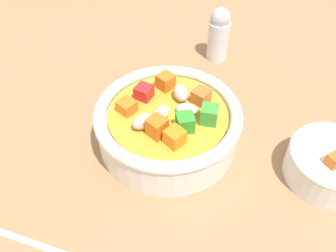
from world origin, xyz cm
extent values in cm
cube|color=#9E754F|center=(0.00, 0.00, -1.00)|extent=(140.00, 140.00, 2.00)
cylinder|color=white|center=(0.00, 0.00, 1.95)|extent=(15.81, 15.81, 3.90)
torus|color=white|center=(0.00, 0.00, 4.32)|extent=(16.27, 16.27, 1.41)
cylinder|color=gold|center=(0.00, 0.00, 4.10)|extent=(13.17, 13.17, 0.40)
ellipsoid|color=beige|center=(-1.14, -1.71, 4.83)|extent=(2.84, 2.80, 1.05)
cube|color=orange|center=(3.69, -2.47, 5.16)|extent=(1.94, 1.94, 1.72)
cube|color=orange|center=(-1.71, 2.71, 5.32)|extent=(2.00, 2.00, 2.03)
cube|color=orange|center=(3.02, 3.29, 4.98)|extent=(2.01, 2.01, 1.35)
ellipsoid|color=beige|center=(1.08, -2.61, 5.14)|extent=(2.82, 2.30, 1.67)
cube|color=red|center=(3.77, 0.52, 5.05)|extent=(2.28, 2.28, 1.50)
cube|color=green|center=(-3.53, -2.72, 5.27)|extent=(2.45, 2.45, 1.93)
ellipsoid|color=beige|center=(0.21, 0.91, 4.87)|extent=(2.25, 2.80, 1.14)
cube|color=orange|center=(-3.75, 2.04, 5.15)|extent=(1.89, 1.89, 1.70)
ellipsoid|color=beige|center=(0.39, 3.28, 5.12)|extent=(1.67, 2.50, 1.63)
cube|color=orange|center=(-0.68, -4.08, 5.09)|extent=(2.09, 2.09, 1.58)
cube|color=green|center=(-2.88, -0.25, 5.22)|extent=(2.32, 2.32, 1.83)
cylinder|color=silver|center=(-4.09, 16.71, 0.32)|extent=(11.10, 7.72, 0.65)
cylinder|color=white|center=(-14.20, -10.30, 1.60)|extent=(8.93, 8.93, 3.20)
torus|color=white|center=(-14.20, -10.30, 3.38)|extent=(9.02, 9.02, 0.71)
cube|color=orange|center=(-14.74, -9.22, 3.83)|extent=(1.46, 1.46, 1.27)
cylinder|color=silver|center=(8.77, -15.76, 2.87)|extent=(3.08, 3.08, 5.74)
sphere|color=silver|center=(8.77, -15.76, 6.43)|extent=(2.77, 2.77, 2.77)
camera|label=1|loc=(-22.32, 17.07, 31.55)|focal=38.57mm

